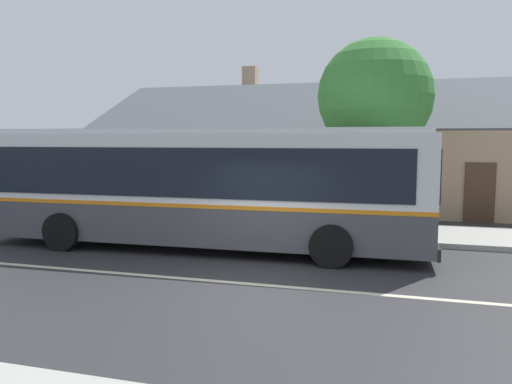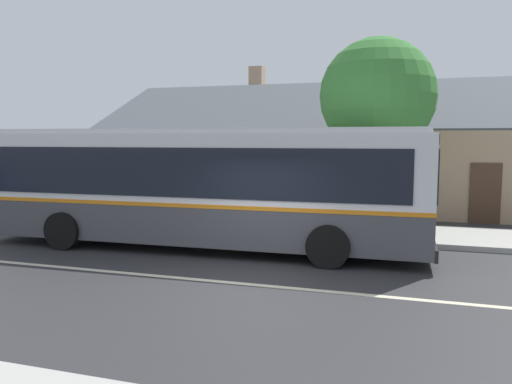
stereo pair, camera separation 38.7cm
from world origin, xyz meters
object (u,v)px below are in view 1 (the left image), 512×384
at_px(transit_bus, 197,184).
at_px(bike_rack, 17,198).
at_px(bench_down_street, 180,211).
at_px(bench_by_building, 66,205).
at_px(street_tree_primary, 376,99).

relative_size(transit_bus, bike_rack, 10.47).
bearing_deg(bike_rack, bench_down_street, -6.53).
bearing_deg(bench_by_building, bike_rack, 169.34).
bearing_deg(street_tree_primary, bike_rack, -177.12).
bearing_deg(bike_rack, transit_bus, -20.78).
xyz_separation_m(bench_by_building, bench_down_street, (4.62, -0.34, 0.00)).
distance_m(bench_down_street, street_tree_primary, 7.21).
height_order(street_tree_primary, bike_rack, street_tree_primary).
bearing_deg(bike_rack, bench_by_building, -10.66).
bearing_deg(bench_by_building, transit_bus, -24.51).
xyz_separation_m(bench_by_building, street_tree_primary, (10.70, 1.14, 3.58)).
distance_m(bench_by_building, bike_rack, 2.57).
xyz_separation_m(bench_by_building, bike_rack, (-2.52, 0.47, 0.11)).
relative_size(street_tree_primary, bike_rack, 5.21).
height_order(transit_bus, bike_rack, transit_bus).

